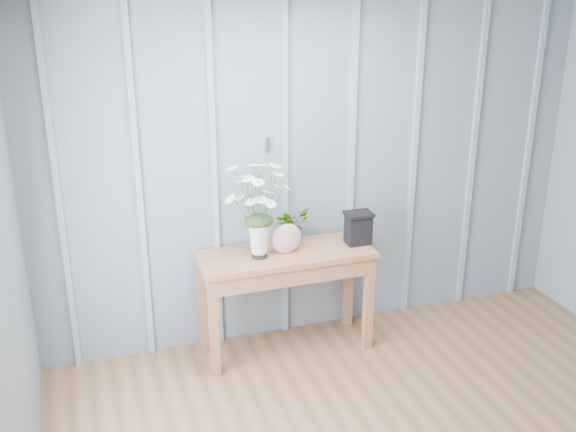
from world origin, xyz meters
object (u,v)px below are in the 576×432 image
object	(u,v)px
sideboard	(286,267)
felt_disc_vessel	(287,239)
daisy_vase	(259,198)
carved_box	(358,228)

from	to	relation	value
sideboard	felt_disc_vessel	bearing A→B (deg)	-91.82
daisy_vase	felt_disc_vessel	size ratio (longest dim) A/B	3.11
sideboard	daisy_vase	bearing A→B (deg)	-172.65
daisy_vase	carved_box	size ratio (longest dim) A/B	2.89
sideboard	carved_box	size ratio (longest dim) A/B	5.20
sideboard	daisy_vase	distance (m)	0.57
felt_disc_vessel	carved_box	world-z (taller)	carved_box
sideboard	carved_box	xyz separation A→B (m)	(0.53, -0.01, 0.23)
carved_box	daisy_vase	bearing A→B (deg)	-179.13
felt_disc_vessel	carved_box	xyz separation A→B (m)	(0.53, 0.01, 0.01)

